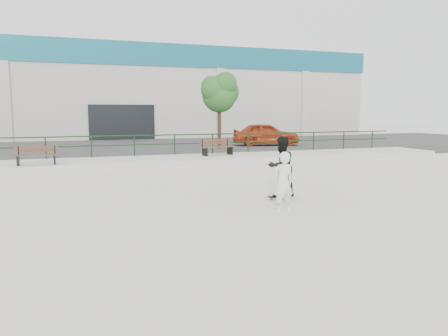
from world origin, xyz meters
name	(u,v)px	position (x,y,z in m)	size (l,w,h in m)	color
ground	(233,212)	(0.00, 0.00, 0.00)	(120.00, 120.00, 0.00)	silver
ledge	(160,163)	(0.00, 9.50, 0.25)	(30.00, 3.00, 0.50)	beige
parking_strip	(134,149)	(0.00, 18.00, 0.25)	(60.00, 14.00, 0.50)	#313131
railing	(155,140)	(0.00, 10.80, 1.24)	(28.00, 0.06, 1.03)	#143717
commercial_building	(111,91)	(0.00, 31.99, 4.58)	(44.20, 16.33, 8.00)	#B7B2A4
bench_left	(37,155)	(-5.26, 8.64, 0.88)	(1.67, 0.55, 0.76)	brown
bench_right	(217,147)	(2.94, 9.89, 0.90)	(1.81, 0.85, 0.80)	brown
tree	(220,92)	(4.44, 13.76, 3.81)	(2.48, 2.21, 4.41)	#412F20
red_car	(266,134)	(7.99, 14.92, 1.23)	(1.71, 4.26, 1.45)	#A13313
skateboard	(281,197)	(1.99, 1.13, 0.07)	(0.78, 0.22, 0.09)	black
standing_skater	(281,166)	(1.99, 1.13, 1.01)	(0.89, 0.69, 1.82)	black
seated_skater	(283,183)	(1.20, -0.53, 0.81)	(0.59, 0.39, 1.62)	white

